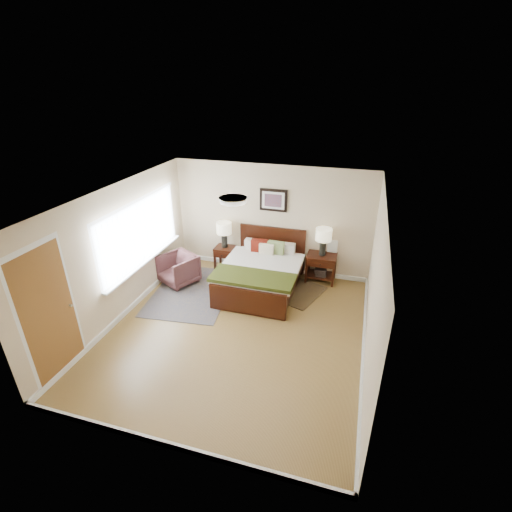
# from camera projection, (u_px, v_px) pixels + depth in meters

# --- Properties ---
(floor) EXTENTS (5.00, 5.00, 0.00)m
(floor) POSITION_uv_depth(u_px,v_px,m) (237.00, 330.00, 6.75)
(floor) COLOR olive
(floor) RESTS_ON ground
(back_wall) EXTENTS (4.50, 0.04, 2.50)m
(back_wall) POSITION_uv_depth(u_px,v_px,m) (272.00, 220.00, 8.36)
(back_wall) COLOR #C6B690
(back_wall) RESTS_ON ground
(front_wall) EXTENTS (4.50, 0.04, 2.50)m
(front_wall) POSITION_uv_depth(u_px,v_px,m) (159.00, 373.00, 4.05)
(front_wall) COLOR #C6B690
(front_wall) RESTS_ON ground
(left_wall) EXTENTS (0.04, 5.00, 2.50)m
(left_wall) POSITION_uv_depth(u_px,v_px,m) (119.00, 253.00, 6.78)
(left_wall) COLOR #C6B690
(left_wall) RESTS_ON ground
(right_wall) EXTENTS (0.04, 5.00, 2.50)m
(right_wall) POSITION_uv_depth(u_px,v_px,m) (374.00, 289.00, 5.63)
(right_wall) COLOR #C6B690
(right_wall) RESTS_ON ground
(ceiling) EXTENTS (4.50, 5.00, 0.02)m
(ceiling) POSITION_uv_depth(u_px,v_px,m) (233.00, 198.00, 5.66)
(ceiling) COLOR white
(ceiling) RESTS_ON back_wall
(window) EXTENTS (0.11, 2.72, 1.32)m
(window) POSITION_uv_depth(u_px,v_px,m) (142.00, 233.00, 7.31)
(window) COLOR silver
(window) RESTS_ON left_wall
(door) EXTENTS (0.06, 1.00, 2.18)m
(door) POSITION_uv_depth(u_px,v_px,m) (49.00, 315.00, 5.34)
(door) COLOR silver
(door) RESTS_ON ground
(ceil_fixture) EXTENTS (0.44, 0.44, 0.08)m
(ceil_fixture) POSITION_uv_depth(u_px,v_px,m) (233.00, 200.00, 5.67)
(ceil_fixture) COLOR white
(ceil_fixture) RESTS_ON ceiling
(bed) EXTENTS (1.65, 1.99, 1.07)m
(bed) POSITION_uv_depth(u_px,v_px,m) (261.00, 269.00, 7.84)
(bed) COLOR black
(bed) RESTS_ON ground
(wall_art) EXTENTS (0.62, 0.05, 0.50)m
(wall_art) POSITION_uv_depth(u_px,v_px,m) (273.00, 200.00, 8.12)
(wall_art) COLOR black
(wall_art) RESTS_ON back_wall
(nightstand_left) EXTENTS (0.45, 0.41, 0.54)m
(nightstand_left) POSITION_uv_depth(u_px,v_px,m) (225.00, 252.00, 8.78)
(nightstand_left) COLOR black
(nightstand_left) RESTS_ON ground
(nightstand_right) EXTENTS (0.64, 0.48, 0.64)m
(nightstand_right) POSITION_uv_depth(u_px,v_px,m) (321.00, 265.00, 8.22)
(nightstand_right) COLOR black
(nightstand_right) RESTS_ON ground
(lamp_left) EXTENTS (0.34, 0.34, 0.61)m
(lamp_left) POSITION_uv_depth(u_px,v_px,m) (224.00, 230.00, 8.56)
(lamp_left) COLOR black
(lamp_left) RESTS_ON nightstand_left
(lamp_right) EXTENTS (0.34, 0.34, 0.61)m
(lamp_right) POSITION_uv_depth(u_px,v_px,m) (324.00, 237.00, 7.93)
(lamp_right) COLOR black
(lamp_right) RESTS_ON nightstand_right
(armchair) EXTENTS (0.97, 0.98, 0.67)m
(armchair) POSITION_uv_depth(u_px,v_px,m) (178.00, 269.00, 8.17)
(armchair) COLOR brown
(armchair) RESTS_ON ground
(rug_persian) EXTENTS (1.79, 2.36, 0.01)m
(rug_persian) POSITION_uv_depth(u_px,v_px,m) (192.00, 291.00, 7.95)
(rug_persian) COLOR #0D1B41
(rug_persian) RESTS_ON ground
(rug_navy) EXTENTS (1.07, 1.29, 0.01)m
(rug_navy) POSITION_uv_depth(u_px,v_px,m) (301.00, 293.00, 7.89)
(rug_navy) COLOR black
(rug_navy) RESTS_ON ground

